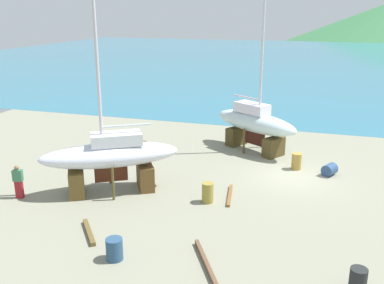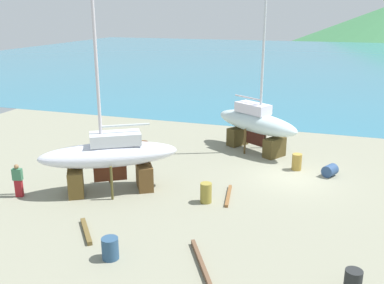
% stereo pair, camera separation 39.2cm
% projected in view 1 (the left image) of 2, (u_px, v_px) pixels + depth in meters
% --- Properties ---
extents(ground_plane, '(50.28, 50.28, 0.00)m').
position_uv_depth(ground_plane, '(285.00, 202.00, 20.02)').
color(ground_plane, gray).
extents(sea_water, '(134.69, 95.68, 0.01)m').
position_uv_depth(sea_water, '(319.00, 61.00, 75.22)').
color(sea_water, teal).
rests_on(sea_water, ground).
extents(sailboat_mid_port, '(6.65, 5.09, 11.90)m').
position_uv_depth(sailboat_mid_port, '(111.00, 156.00, 20.69)').
color(sailboat_mid_port, brown).
rests_on(sailboat_mid_port, ground).
extents(sailboat_small_center, '(6.16, 4.78, 9.62)m').
position_uv_depth(sailboat_small_center, '(255.00, 123.00, 26.87)').
color(sailboat_small_center, '#4A3D1D').
rests_on(sailboat_small_center, ground).
extents(worker, '(0.49, 0.34, 1.63)m').
position_uv_depth(worker, '(18.00, 181.00, 20.22)').
color(worker, maroon).
rests_on(worker, ground).
extents(barrel_rust_far, '(0.84, 0.84, 0.81)m').
position_uv_depth(barrel_rust_far, '(114.00, 249.00, 15.32)').
color(barrel_rust_far, navy).
rests_on(barrel_rust_far, ground).
extents(barrel_rust_mid, '(0.91, 0.96, 0.63)m').
position_uv_depth(barrel_rust_mid, '(330.00, 170.00, 23.16)').
color(barrel_rust_mid, navy).
rests_on(barrel_rust_mid, ground).
extents(barrel_rust_near, '(0.60, 0.60, 0.92)m').
position_uv_depth(barrel_rust_near, '(296.00, 161.00, 24.00)').
color(barrel_rust_near, olive).
rests_on(barrel_rust_near, ground).
extents(barrel_tar_black, '(0.75, 0.75, 0.94)m').
position_uv_depth(barrel_tar_black, '(208.00, 193.00, 19.86)').
color(barrel_tar_black, olive).
rests_on(barrel_tar_black, ground).
extents(barrel_tipped_center, '(0.77, 0.77, 0.79)m').
position_uv_depth(barrel_tipped_center, '(358.00, 280.00, 13.59)').
color(barrel_tipped_center, '#242627').
rests_on(barrel_tipped_center, ground).
extents(barrel_blue_faded, '(0.63, 0.63, 0.75)m').
position_uv_depth(barrel_blue_faded, '(142.00, 148.00, 26.62)').
color(barrel_blue_faded, '#583017').
rests_on(barrel_blue_faded, ground).
extents(timber_long_fore, '(0.52, 2.37, 0.12)m').
position_uv_depth(timber_long_fore, '(230.00, 195.00, 20.57)').
color(timber_long_fore, brown).
rests_on(timber_long_fore, ground).
extents(timber_long_aft, '(1.57, 2.66, 0.19)m').
position_uv_depth(timber_long_aft, '(206.00, 263.00, 15.01)').
color(timber_long_aft, brown).
rests_on(timber_long_aft, ground).
extents(timber_short_skew, '(1.46, 1.74, 0.16)m').
position_uv_depth(timber_short_skew, '(89.00, 232.00, 17.14)').
color(timber_short_skew, brown).
rests_on(timber_short_skew, ground).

